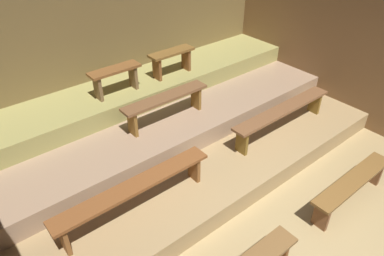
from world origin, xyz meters
TOP-DOWN VIEW (x-y plane):
  - ground at (0.00, 2.16)m, footprint 6.72×5.11m
  - wall_back at (0.00, 4.34)m, footprint 6.72×0.06m
  - wall_right at (2.99, 2.16)m, footprint 0.06×5.11m
  - platform_lower at (0.00, 2.76)m, footprint 5.92×3.10m
  - platform_middle at (0.00, 3.30)m, footprint 5.92×2.02m
  - platform_upper at (0.00, 3.80)m, footprint 5.92×1.02m
  - bench_floor_right at (1.06, 0.43)m, footprint 1.54×0.26m
  - bench_lower_left at (-1.36, 1.87)m, footprint 2.04×0.26m
  - bench_lower_right at (1.36, 1.87)m, footprint 2.04×0.26m
  - bench_middle_center at (-0.14, 2.91)m, footprint 1.42×0.26m
  - bench_upper_left at (-0.54, 3.66)m, footprint 0.81×0.26m
  - bench_upper_right at (0.54, 3.66)m, footprint 0.81×0.26m

SIDE VIEW (x-z plane):
  - ground at x=0.00m, z-range -0.08..0.00m
  - platform_lower at x=0.00m, z-range 0.00..0.29m
  - bench_floor_right at x=1.06m, z-range 0.12..0.54m
  - platform_middle at x=0.00m, z-range 0.29..0.59m
  - bench_lower_left at x=-1.36m, z-range 0.43..0.85m
  - bench_lower_right at x=1.36m, z-range 0.43..0.85m
  - platform_upper at x=0.00m, z-range 0.59..0.88m
  - bench_middle_center at x=-0.14m, z-range 0.71..1.13m
  - bench_upper_left at x=-0.54m, z-range 0.97..1.39m
  - bench_upper_right at x=0.54m, z-range 0.97..1.39m
  - wall_back at x=0.00m, z-range 0.00..2.56m
  - wall_right at x=2.99m, z-range 0.00..2.56m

